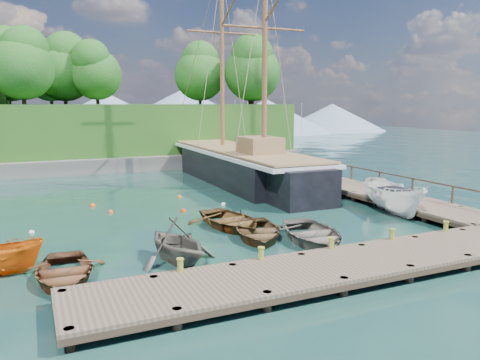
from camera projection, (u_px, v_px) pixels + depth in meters
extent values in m
plane|color=#173D36|center=(231.00, 236.00, 21.81)|extent=(160.00, 160.00, 0.00)
cube|color=brown|center=(354.00, 261.00, 16.68)|extent=(20.00, 3.20, 0.12)
cube|color=black|center=(354.00, 265.00, 16.71)|extent=(20.00, 3.20, 0.20)
cylinder|color=black|center=(70.00, 349.00, 11.67)|extent=(0.28, 0.28, 1.10)
cylinder|color=black|center=(63.00, 308.00, 14.01)|extent=(0.28, 0.28, 1.10)
cube|color=brown|center=(343.00, 184.00, 32.68)|extent=(3.20, 24.00, 0.12)
cube|color=black|center=(343.00, 186.00, 32.70)|extent=(3.20, 24.00, 0.20)
cylinder|color=black|center=(472.00, 235.00, 21.70)|extent=(0.28, 0.28, 1.10)
cylinder|color=black|center=(253.00, 170.00, 42.76)|extent=(0.28, 0.28, 1.10)
cylinder|color=black|center=(278.00, 169.00, 43.81)|extent=(0.28, 0.28, 1.10)
cylinder|color=olive|center=(181.00, 288.00, 15.60)|extent=(0.26, 0.26, 0.45)
cylinder|color=olive|center=(261.00, 275.00, 16.82)|extent=(0.26, 0.26, 0.45)
cylinder|color=olive|center=(330.00, 263.00, 18.03)|extent=(0.26, 0.26, 0.45)
cylinder|color=olive|center=(391.00, 253.00, 19.24)|extent=(0.26, 0.26, 0.45)
cylinder|color=olive|center=(444.00, 244.00, 20.46)|extent=(0.26, 0.26, 0.45)
imported|color=brown|center=(64.00, 280.00, 16.30)|extent=(3.28, 4.36, 0.85)
imported|color=#5B554D|center=(177.00, 262.00, 18.23)|extent=(3.84, 4.20, 1.88)
imported|color=#4F3720|center=(257.00, 238.00, 21.43)|extent=(4.31, 5.07, 0.89)
imported|color=#5F574F|center=(312.00, 242.00, 20.80)|extent=(4.28, 5.35, 0.99)
imported|color=#55391A|center=(230.00, 227.00, 23.28)|extent=(3.80, 4.96, 0.96)
imported|color=white|center=(393.00, 214.00, 26.12)|extent=(3.08, 5.62, 2.05)
cube|color=black|center=(241.00, 173.00, 36.33)|extent=(5.07, 15.24, 3.16)
cube|color=black|center=(200.00, 159.00, 45.16)|extent=(2.76, 4.80, 2.84)
cube|color=black|center=(299.00, 192.00, 28.49)|extent=(3.49, 3.94, 3.00)
cube|color=silver|center=(241.00, 153.00, 36.08)|extent=(5.16, 20.02, 0.25)
cube|color=brown|center=(241.00, 150.00, 36.04)|extent=(4.71, 19.58, 0.12)
cube|color=brown|center=(260.00, 145.00, 33.00)|extent=(2.49, 3.02, 1.20)
cylinder|color=brown|center=(189.00, 126.00, 47.91)|extent=(0.30, 6.90, 1.69)
cylinder|color=brown|center=(222.00, 43.00, 38.21)|extent=(0.36, 0.36, 16.78)
cylinder|color=brown|center=(265.00, 40.00, 31.26)|extent=(0.36, 0.36, 15.43)
cylinder|color=#8C7A59|center=(198.00, 48.00, 43.79)|extent=(0.15, 11.60, 9.74)
sphere|color=silver|center=(32.00, 233.00, 22.24)|extent=(0.27, 0.27, 0.27)
sphere|color=#F4521B|center=(111.00, 213.00, 26.39)|extent=(0.31, 0.31, 0.31)
sphere|color=#F33508|center=(184.00, 212.00, 26.66)|extent=(0.32, 0.32, 0.32)
sphere|color=silver|center=(223.00, 205.00, 28.36)|extent=(0.29, 0.29, 0.29)
sphere|color=#E64C0B|center=(93.00, 206.00, 27.99)|extent=(0.36, 0.36, 0.36)
sphere|color=#D56409|center=(180.00, 197.00, 30.67)|extent=(0.31, 0.31, 0.31)
cube|color=#474744|center=(35.00, 168.00, 40.07)|extent=(50.00, 4.00, 1.40)
cube|color=#244C17|center=(33.00, 136.00, 45.08)|extent=(50.00, 14.00, 6.00)
cylinder|color=#382616|center=(252.00, 98.00, 50.34)|extent=(0.36, 0.36, 1.40)
sphere|color=#164C15|center=(252.00, 73.00, 49.92)|extent=(6.00, 6.00, 6.00)
cylinder|color=#382616|center=(98.00, 97.00, 48.16)|extent=(0.36, 0.36, 1.40)
sphere|color=#164C15|center=(96.00, 75.00, 47.79)|extent=(5.13, 5.13, 5.13)
cylinder|color=#382616|center=(5.00, 97.00, 43.79)|extent=(0.36, 0.36, 1.40)
sphere|color=#164C15|center=(3.00, 69.00, 43.38)|extent=(5.82, 5.82, 5.82)
cylinder|color=#382616|center=(66.00, 98.00, 48.89)|extent=(0.36, 0.36, 1.40)
sphere|color=#164C15|center=(64.00, 72.00, 48.46)|extent=(6.05, 6.05, 6.05)
cylinder|color=#382616|center=(250.00, 98.00, 51.31)|extent=(0.36, 0.36, 1.40)
sphere|color=#164C15|center=(250.00, 78.00, 50.96)|extent=(4.77, 4.77, 4.77)
cylinder|color=#382616|center=(24.00, 96.00, 41.17)|extent=(0.36, 0.36, 1.40)
sphere|color=#164C15|center=(22.00, 68.00, 40.78)|extent=(5.47, 5.47, 5.47)
cylinder|color=#382616|center=(200.00, 98.00, 51.83)|extent=(0.36, 0.36, 1.40)
sphere|color=#164C15|center=(200.00, 75.00, 51.43)|extent=(5.55, 5.55, 5.55)
cylinder|color=#382616|center=(9.00, 98.00, 50.65)|extent=(0.36, 0.36, 1.40)
sphere|color=#164C15|center=(7.00, 72.00, 50.22)|extent=(6.25, 6.25, 6.25)
cylinder|color=#382616|center=(51.00, 98.00, 52.93)|extent=(0.36, 0.36, 1.40)
sphere|color=#164C15|center=(50.00, 75.00, 52.52)|extent=(5.89, 5.89, 5.89)
cone|color=#728CA5|center=(185.00, 112.00, 92.17)|extent=(36.00, 36.00, 9.00)
cone|color=#728CA5|center=(266.00, 116.00, 99.62)|extent=(28.00, 28.00, 7.00)
cone|color=#728CA5|center=(107.00, 115.00, 86.18)|extent=(32.00, 32.00, 8.00)
cone|color=#728CA5|center=(332.00, 117.00, 106.58)|extent=(24.00, 24.00, 6.00)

